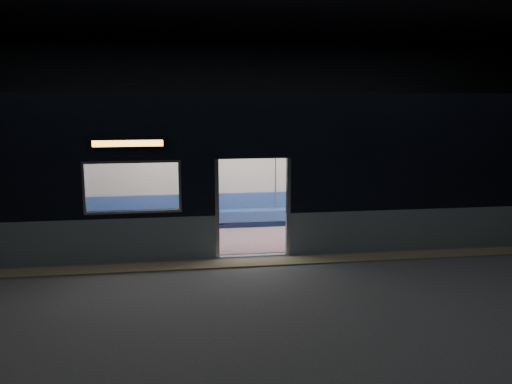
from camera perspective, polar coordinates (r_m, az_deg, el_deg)
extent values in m
cube|color=#47494C|center=(10.37, 0.52, -8.45)|extent=(24.00, 14.00, 0.01)
cube|color=black|center=(16.78, -3.26, 7.33)|extent=(24.00, 0.04, 5.00)
cube|color=black|center=(3.24, 20.54, -4.51)|extent=(24.00, 0.04, 5.00)
cube|color=#8C7F59|center=(10.88, 0.06, -7.44)|extent=(22.80, 0.50, 0.03)
cube|color=gray|center=(11.61, -24.84, -5.03)|extent=(8.30, 0.12, 0.90)
cube|color=gray|center=(12.85, 21.65, -3.43)|extent=(8.30, 0.12, 0.90)
cube|color=black|center=(12.60, 22.11, 3.68)|extent=(8.30, 0.12, 2.30)
cube|color=black|center=(10.91, -0.34, 6.57)|extent=(1.40, 0.12, 1.15)
cube|color=#B7BABC|center=(11.04, -4.14, -1.80)|extent=(0.08, 0.14, 2.05)
cube|color=#B7BABC|center=(11.24, 3.41, -1.57)|extent=(0.08, 0.14, 2.05)
cube|color=black|center=(10.77, -13.34, 5.01)|extent=(1.50, 0.04, 0.18)
cube|color=orange|center=(10.76, -13.34, 5.01)|extent=(1.34, 0.03, 0.12)
cube|color=beige|center=(13.84, -2.04, 3.04)|extent=(18.00, 0.12, 3.20)
cube|color=black|center=(12.31, -1.32, 9.99)|extent=(18.00, 3.00, 0.15)
cube|color=#835F64|center=(12.74, -1.26, -4.82)|extent=(17.76, 2.76, 0.04)
cube|color=beige|center=(12.35, -1.30, 5.69)|extent=(17.76, 2.76, 0.10)
cube|color=#334194|center=(13.76, -1.86, -2.73)|extent=(11.00, 0.48, 0.41)
cube|color=#334194|center=(13.86, -1.96, -0.93)|extent=(11.00, 0.10, 0.40)
cube|color=#835F63|center=(11.66, -16.93, -5.51)|extent=(4.40, 0.48, 0.41)
cube|color=#835F63|center=(12.51, 14.61, -4.35)|extent=(4.40, 0.48, 0.41)
cylinder|color=silver|center=(11.30, -5.33, -0.79)|extent=(0.04, 0.04, 2.26)
cylinder|color=silver|center=(13.52, -5.89, 0.98)|extent=(0.04, 0.04, 2.26)
cylinder|color=silver|center=(11.56, 4.11, -0.53)|extent=(0.04, 0.04, 2.26)
cylinder|color=silver|center=(13.74, 2.05, 1.17)|extent=(0.04, 0.04, 2.26)
cylinder|color=silver|center=(13.45, -1.88, 4.33)|extent=(11.00, 0.03, 0.03)
cube|color=black|center=(13.41, -6.51, -1.90)|extent=(0.16, 0.46, 0.16)
cube|color=black|center=(13.41, -5.64, -1.87)|extent=(0.16, 0.46, 0.16)
cylinder|color=black|center=(13.26, -6.45, -3.23)|extent=(0.11, 0.11, 0.43)
cylinder|color=black|center=(13.27, -5.58, -3.21)|extent=(0.11, 0.11, 0.43)
cube|color=#CF6B86|center=(13.59, -6.11, -1.64)|extent=(0.39, 0.21, 0.19)
cylinder|color=#CF6B86|center=(13.56, -6.15, -0.22)|extent=(0.41, 0.41, 0.50)
sphere|color=tan|center=(13.48, -6.17, 1.27)|extent=(0.20, 0.20, 0.20)
sphere|color=black|center=(13.51, -6.18, 1.46)|extent=(0.21, 0.21, 0.21)
cube|color=black|center=(13.31, -6.19, -1.36)|extent=(0.26, 0.23, 0.13)
cube|color=white|center=(14.36, 9.16, 2.66)|extent=(0.99, 0.03, 0.65)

